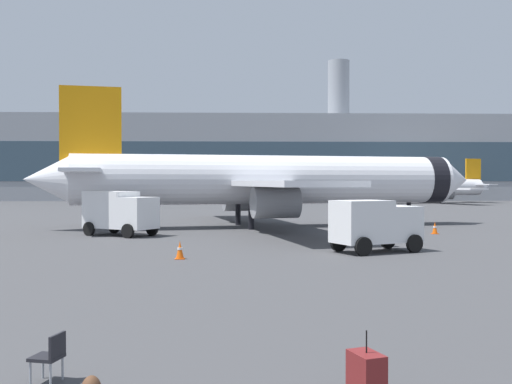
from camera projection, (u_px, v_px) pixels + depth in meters
name	position (u px, v px, depth m)	size (l,w,h in m)	color
airplane_at_gate	(266.00, 180.00, 47.20)	(35.58, 32.31, 10.50)	white
airplane_taxiing	(428.00, 187.00, 101.28)	(25.12, 22.99, 7.61)	white
service_truck	(120.00, 211.00, 39.40)	(5.23, 4.43, 2.90)	white
cargo_van	(375.00, 223.00, 30.04)	(4.83, 3.74, 2.60)	white
safety_cone_near	(435.00, 228.00, 40.68)	(0.44, 0.44, 0.81)	#F2590C
safety_cone_far	(180.00, 250.00, 27.34)	(0.44, 0.44, 0.83)	#F2590C
rolling_suitcase	(366.00, 374.00, 9.69)	(0.59, 0.74, 1.10)	maroon
gate_chair	(51.00, 354.00, 10.45)	(0.59, 0.59, 0.86)	black
terminal_building	(263.00, 159.00, 123.48)	(108.94, 22.03, 28.46)	gray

